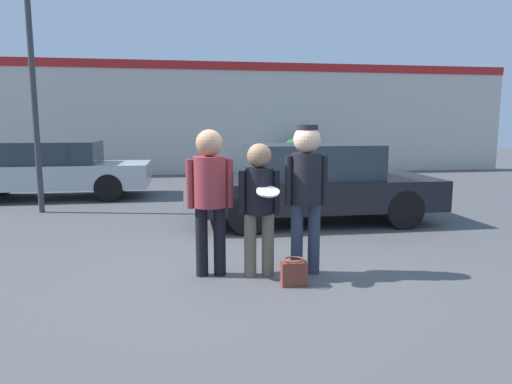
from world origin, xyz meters
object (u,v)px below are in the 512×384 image
parked_car_near (313,183)px  parked_car_far (51,169)px  person_middle_with_frisbee (259,199)px  handbag (294,273)px  street_lamp (47,53)px  person_right (306,184)px  person_left (210,188)px  shrub (298,156)px

parked_car_near → parked_car_far: size_ratio=0.95×
person_middle_with_frisbee → handbag: 0.97m
street_lamp → handbag: (3.95, -5.20, -3.14)m
street_lamp → parked_car_far: bearing=106.7°
person_right → parked_car_near: person_right is taller
person_left → person_right: person_right is taller
person_right → handbag: (-0.24, -0.41, -0.99)m
person_left → shrub: person_left is taller
shrub → handbag: (-2.95, -11.45, -0.53)m
person_middle_with_frisbee → parked_car_far: size_ratio=0.34×
person_middle_with_frisbee → parked_car_far: (-4.21, 6.81, -0.24)m
street_lamp → handbag: street_lamp is taller
person_left → parked_car_far: 7.61m
parked_car_near → shrub: parked_car_near is taller
person_right → parked_car_far: 8.33m
shrub → handbag: 11.84m
person_left → person_right: (1.17, -0.12, 0.04)m
parked_car_near → handbag: size_ratio=14.16×
person_middle_with_frisbee → handbag: size_ratio=5.08×
person_middle_with_frisbee → shrub: 11.54m
parked_car_near → shrub: size_ratio=3.33×
person_right → street_lamp: (-4.19, 4.80, 2.16)m
person_middle_with_frisbee → handbag: person_middle_with_frisbee is taller
parked_car_far → shrub: 8.61m
person_left → parked_car_near: size_ratio=0.40×
person_right → parked_car_far: person_right is taller
person_right → handbag: size_ratio=5.76×
person_left → street_lamp: size_ratio=0.34×
person_middle_with_frisbee → parked_car_far: bearing=121.7°
person_right → parked_car_far: bearing=125.2°
parked_car_near → person_left: bearing=-126.5°
handbag → shrub: bearing=75.6°
handbag → person_right: bearing=59.2°
parked_car_near → person_middle_with_frisbee: bearing=-117.2°
shrub → street_lamp: bearing=-137.8°
parked_car_far → shrub: bearing=29.5°
person_left → person_right: size_ratio=0.97×
person_middle_with_frisbee → handbag: (0.34, -0.40, -0.81)m
person_right → parked_car_near: 3.17m
person_left → parked_car_near: 3.60m
person_right → parked_car_near: size_ratio=0.41×
street_lamp → parked_car_near: bearing=-19.3°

